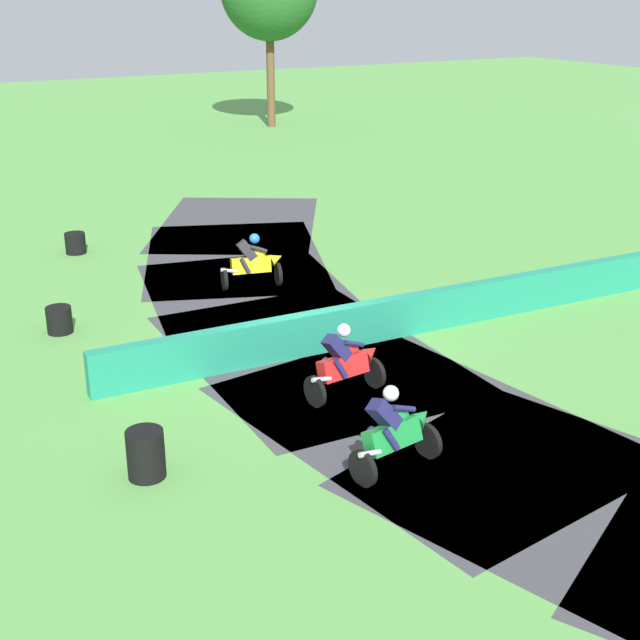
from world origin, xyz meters
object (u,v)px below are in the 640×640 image
(tire_stack_near, at_px, (75,243))
(tire_stack_mid_b, at_px, (146,454))
(motorcycle_chase_red, at_px, (346,362))
(motorcycle_trailing_green, at_px, (395,431))
(motorcycle_lead_yellow, at_px, (254,262))
(tire_stack_mid_a, at_px, (59,320))

(tire_stack_near, xyz_separation_m, tire_stack_mid_b, (-2.26, -12.86, 0.10))
(motorcycle_chase_red, relative_size, tire_stack_mid_b, 2.09)
(motorcycle_trailing_green, height_order, tire_stack_near, motorcycle_trailing_green)
(motorcycle_lead_yellow, xyz_separation_m, motorcycle_chase_red, (-1.19, -6.56, -0.01))
(motorcycle_chase_red, height_order, motorcycle_trailing_green, motorcycle_chase_red)
(motorcycle_lead_yellow, height_order, motorcycle_chase_red, motorcycle_lead_yellow)
(motorcycle_trailing_green, relative_size, tire_stack_mid_b, 2.09)
(motorcycle_lead_yellow, height_order, motorcycle_trailing_green, motorcycle_lead_yellow)
(motorcycle_lead_yellow, height_order, tire_stack_mid_b, motorcycle_lead_yellow)
(tire_stack_near, height_order, tire_stack_mid_b, tire_stack_mid_b)
(motorcycle_chase_red, relative_size, motorcycle_trailing_green, 1.00)
(tire_stack_near, height_order, tire_stack_mid_a, same)
(tire_stack_mid_a, bearing_deg, motorcycle_chase_red, -55.84)
(tire_stack_mid_b, bearing_deg, motorcycle_trailing_green, -24.54)
(motorcycle_lead_yellow, bearing_deg, tire_stack_mid_b, -125.67)
(motorcycle_chase_red, xyz_separation_m, tire_stack_mid_a, (-3.94, 5.80, -0.35))
(motorcycle_chase_red, bearing_deg, tire_stack_mid_a, 124.16)
(motorcycle_trailing_green, bearing_deg, tire_stack_mid_b, 155.46)
(motorcycle_lead_yellow, height_order, tire_stack_mid_a, motorcycle_lead_yellow)
(tire_stack_near, relative_size, tire_stack_mid_b, 0.75)
(tire_stack_near, xyz_separation_m, tire_stack_mid_a, (-1.94, -6.01, 0.00))
(motorcycle_trailing_green, xyz_separation_m, tire_stack_mid_b, (-3.58, 1.63, -0.23))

